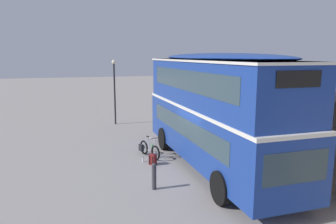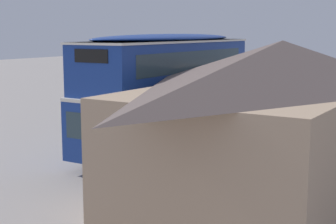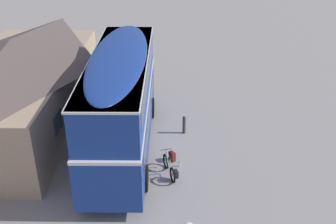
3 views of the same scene
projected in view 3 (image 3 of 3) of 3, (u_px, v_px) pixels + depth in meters
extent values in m
plane|color=gray|center=(135.00, 143.00, 19.94)|extent=(120.00, 120.00, 0.00)
cylinder|color=black|center=(108.00, 108.00, 22.13)|extent=(1.11, 0.30, 1.10)
cylinder|color=black|center=(151.00, 108.00, 22.11)|extent=(1.11, 0.30, 1.10)
cylinder|color=black|center=(86.00, 178.00, 16.50)|extent=(1.11, 0.30, 1.10)
cylinder|color=black|center=(144.00, 179.00, 16.48)|extent=(1.11, 0.30, 1.10)
cube|color=navy|center=(122.00, 120.00, 18.86)|extent=(10.29, 2.71, 2.10)
cube|color=white|center=(121.00, 99.00, 18.36)|extent=(10.31, 2.73, 0.12)
cube|color=navy|center=(120.00, 79.00, 17.90)|extent=(9.98, 2.66, 1.90)
ellipsoid|color=navy|center=(119.00, 57.00, 17.43)|extent=(9.77, 2.60, 0.36)
cube|color=#2D424C|center=(132.00, 73.00, 23.26)|extent=(0.10, 2.05, 0.90)
cube|color=black|center=(130.00, 34.00, 22.06)|extent=(0.09, 1.38, 0.44)
cube|color=#2D424C|center=(149.00, 116.00, 18.53)|extent=(7.98, 0.21, 0.76)
cube|color=#2D424C|center=(147.00, 76.00, 17.82)|extent=(8.39, 0.22, 0.80)
cube|color=#2D424C|center=(94.00, 116.00, 18.55)|extent=(7.98, 0.21, 0.76)
cube|color=#2D424C|center=(92.00, 76.00, 17.84)|extent=(8.39, 0.22, 0.80)
cube|color=white|center=(119.00, 60.00, 17.48)|extent=(10.08, 2.74, 0.08)
torus|color=black|center=(166.00, 161.00, 17.93)|extent=(0.67, 0.29, 0.68)
torus|color=black|center=(173.00, 175.00, 17.04)|extent=(0.67, 0.29, 0.68)
cylinder|color=#B2B2B7|center=(166.00, 161.00, 17.93)|extent=(0.08, 0.11, 0.05)
cylinder|color=#B2B2B7|center=(173.00, 175.00, 17.04)|extent=(0.08, 0.11, 0.05)
cylinder|color=#B7B7BC|center=(167.00, 160.00, 17.56)|extent=(0.46, 0.18, 0.69)
cylinder|color=#B7B7BC|center=(168.00, 154.00, 17.35)|extent=(0.57, 0.22, 0.07)
cylinder|color=#B7B7BC|center=(169.00, 164.00, 17.32)|extent=(0.18, 0.09, 0.65)
cylinder|color=#B7B7BC|center=(171.00, 172.00, 17.28)|extent=(0.53, 0.20, 0.09)
cylinder|color=#B7B7BC|center=(171.00, 167.00, 17.07)|extent=(0.41, 0.16, 0.60)
cylinder|color=#B7B7BC|center=(166.00, 156.00, 17.76)|extent=(0.10, 0.06, 0.62)
cylinder|color=black|center=(166.00, 149.00, 17.57)|extent=(0.17, 0.45, 0.03)
ellipsoid|color=black|center=(170.00, 158.00, 17.08)|extent=(0.28, 0.18, 0.06)
cube|color=black|center=(176.00, 174.00, 17.09)|extent=(0.31, 0.22, 0.32)
cylinder|color=green|center=(167.00, 160.00, 17.56)|extent=(0.07, 0.07, 0.18)
cube|color=maroon|center=(172.00, 156.00, 18.48)|extent=(0.36, 0.35, 0.45)
ellipsoid|color=maroon|center=(172.00, 152.00, 18.37)|extent=(0.35, 0.33, 0.10)
cube|color=#471111|center=(170.00, 159.00, 18.45)|extent=(0.19, 0.17, 0.16)
cylinder|color=black|center=(175.00, 156.00, 18.48)|extent=(0.05, 0.05, 0.36)
cylinder|color=black|center=(173.00, 155.00, 18.60)|extent=(0.05, 0.05, 0.36)
cylinder|color=silver|center=(179.00, 164.00, 18.12)|extent=(0.07, 0.07, 0.22)
cylinder|color=black|center=(179.00, 162.00, 18.07)|extent=(0.04, 0.04, 0.03)
cube|color=tan|center=(20.00, 95.00, 20.94)|extent=(12.46, 5.63, 3.30)
pyramid|color=brown|center=(12.00, 53.00, 19.88)|extent=(12.86, 6.03, 1.32)
cube|color=#3D2319|center=(76.00, 106.00, 21.15)|extent=(1.10, 0.04, 2.10)
cube|color=#2D424C|center=(58.00, 122.00, 18.04)|extent=(1.10, 0.04, 0.90)
cube|color=#2D424C|center=(87.00, 70.00, 23.55)|extent=(1.10, 0.04, 0.90)
cylinder|color=#333338|center=(184.00, 126.00, 20.60)|extent=(0.16, 0.16, 0.85)
sphere|color=#333338|center=(184.00, 118.00, 20.39)|extent=(0.16, 0.16, 0.16)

